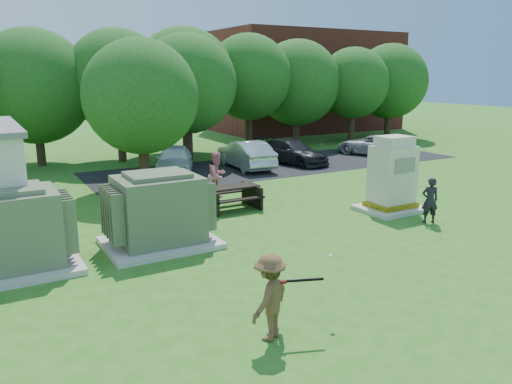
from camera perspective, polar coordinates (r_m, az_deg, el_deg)
ground at (r=11.85m, az=9.80°, el=-10.06°), size 120.00×120.00×0.00m
brick_building at (r=43.29m, az=5.71°, el=12.44°), size 15.00×8.00×8.00m
parking_strip at (r=26.35m, az=2.96°, el=3.17°), size 20.00×6.00×0.01m
transformer_left at (r=13.34m, az=-26.27°, el=-4.16°), size 3.00×2.40×2.07m
transformer_right at (r=13.99m, az=-11.05°, el=-2.22°), size 3.00×2.40×2.07m
generator_cabinet at (r=17.84m, az=15.29°, el=1.49°), size 2.14×1.75×2.61m
picnic_table at (r=17.55m, az=-2.85°, el=-0.33°), size 1.94×1.45×0.83m
batter at (r=9.06m, az=1.59°, el=-11.93°), size 1.19×1.04×1.60m
person_by_generator at (r=16.81m, az=19.26°, el=-0.91°), size 0.64×0.56×1.48m
person_at_picnic at (r=18.99m, az=-4.46°, el=1.90°), size 1.10×1.01×1.81m
person_walking_right at (r=21.93m, az=15.58°, el=2.92°), size 0.65×1.10×1.75m
car_white at (r=24.09m, az=-9.29°, el=3.68°), size 3.12×4.32×1.37m
car_silver_a at (r=25.19m, az=-1.18°, el=4.32°), size 1.80×4.36×1.41m
car_dark at (r=26.60m, az=4.08°, el=4.62°), size 2.83×4.66×1.26m
car_silver_b at (r=30.22m, az=13.18°, el=5.27°), size 3.33×4.64×1.17m
batting_equipment at (r=9.23m, az=5.25°, el=-9.59°), size 1.44×0.52×0.26m
tree_row at (r=28.22m, az=-11.89°, el=12.06°), size 41.30×13.30×7.30m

